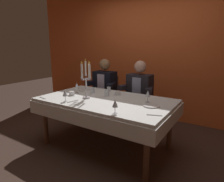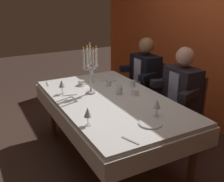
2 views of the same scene
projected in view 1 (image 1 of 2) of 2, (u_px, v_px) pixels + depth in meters
ground_plane at (106, 145)px, 3.00m from camera, size 12.00×12.00×0.00m
back_wall at (151, 53)px, 4.06m from camera, size 6.00×0.12×2.70m
dining_table at (106, 107)px, 2.86m from camera, size 1.94×1.14×0.74m
candelabra at (86, 80)px, 2.81m from camera, size 0.19×0.19×0.57m
dinner_plate_0 at (86, 90)px, 3.36m from camera, size 0.22×0.22×0.01m
dinner_plate_1 at (151, 106)px, 2.49m from camera, size 0.20×0.20×0.01m
wine_glass_0 at (115, 104)px, 2.20m from camera, size 0.07×0.07×0.16m
wine_glass_1 at (65, 93)px, 2.68m from camera, size 0.07×0.07×0.16m
wine_glass_2 at (77, 86)px, 3.17m from camera, size 0.07×0.07×0.16m
wine_glass_3 at (148, 94)px, 2.64m from camera, size 0.07×0.07×0.16m
water_tumbler_0 at (93, 91)px, 3.15m from camera, size 0.06×0.06×0.08m
water_tumbler_1 at (109, 89)px, 3.29m from camera, size 0.06×0.06×0.08m
water_tumbler_2 at (107, 93)px, 2.98m from camera, size 0.07×0.07×0.10m
coffee_cup_0 at (72, 94)px, 3.03m from camera, size 0.13×0.12×0.06m
coffee_cup_1 at (117, 93)px, 3.06m from camera, size 0.13×0.12×0.06m
fork_0 at (154, 115)px, 2.16m from camera, size 0.17×0.07×0.01m
fork_1 at (42, 98)px, 2.87m from camera, size 0.17×0.05×0.01m
spoon_2 at (73, 101)px, 2.70m from camera, size 0.06×0.17×0.01m
seated_diner_0 at (105, 85)px, 3.89m from camera, size 0.63×0.48×1.24m
seated_diner_1 at (140, 89)px, 3.49m from camera, size 0.63×0.48×1.24m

